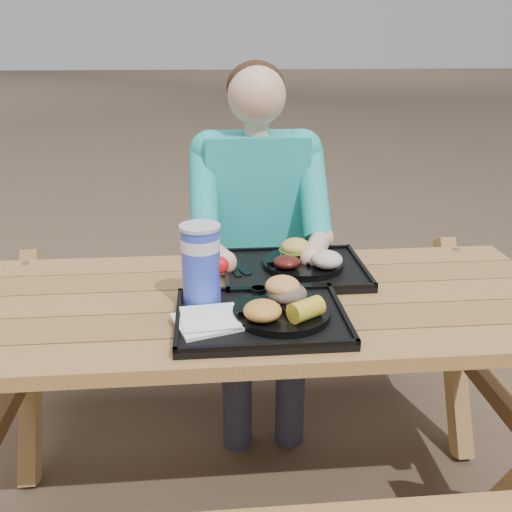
{
  "coord_description": "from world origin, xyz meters",
  "views": [
    {
      "loc": [
        -0.13,
        -1.51,
        1.46
      ],
      "look_at": [
        0.0,
        0.0,
        0.88
      ],
      "focal_mm": 40.0,
      "sensor_mm": 36.0,
      "label": 1
    }
  ],
  "objects": [
    {
      "name": "ground",
      "position": [
        0.0,
        0.0,
        0.0
      ],
      "size": [
        60.0,
        60.0,
        0.0
      ],
      "primitive_type": "plane",
      "color": "#999999",
      "rests_on": "ground"
    },
    {
      "name": "picnic_table",
      "position": [
        0.0,
        0.0,
        0.38
      ],
      "size": [
        1.8,
        1.49,
        0.75
      ],
      "primitive_type": null,
      "color": "#999999",
      "rests_on": "ground"
    },
    {
      "name": "tray_near",
      "position": [
        -0.0,
        -0.16,
        0.76
      ],
      "size": [
        0.45,
        0.35,
        0.02
      ],
      "primitive_type": "cube",
      "color": "black",
      "rests_on": "picnic_table"
    },
    {
      "name": "tray_far",
      "position": [
        0.14,
        0.17,
        0.76
      ],
      "size": [
        0.45,
        0.35,
        0.02
      ],
      "primitive_type": "cube",
      "color": "black",
      "rests_on": "picnic_table"
    },
    {
      "name": "plate_near",
      "position": [
        0.05,
        -0.16,
        0.78
      ],
      "size": [
        0.26,
        0.26,
        0.02
      ],
      "primitive_type": "cylinder",
      "color": "black",
      "rests_on": "tray_near"
    },
    {
      "name": "plate_far",
      "position": [
        0.17,
        0.18,
        0.78
      ],
      "size": [
        0.26,
        0.26,
        0.02
      ],
      "primitive_type": "cylinder",
      "color": "black",
      "rests_on": "tray_far"
    },
    {
      "name": "napkin_stack",
      "position": [
        -0.15,
        -0.19,
        0.78
      ],
      "size": [
        0.19,
        0.19,
        0.02
      ],
      "primitive_type": "cube",
      "rotation": [
        0.0,
        0.0,
        0.32
      ],
      "color": "white",
      "rests_on": "tray_near"
    },
    {
      "name": "soda_cup",
      "position": [
        -0.16,
        -0.05,
        0.88
      ],
      "size": [
        0.11,
        0.11,
        0.21
      ],
      "primitive_type": "cylinder",
      "color": "#1C34D6",
      "rests_on": "tray_near"
    },
    {
      "name": "condiment_bbq",
      "position": [
        0.0,
        -0.04,
        0.78
      ],
      "size": [
        0.05,
        0.05,
        0.03
      ],
      "primitive_type": "cylinder",
      "color": "black",
      "rests_on": "tray_near"
    },
    {
      "name": "condiment_mustard",
      "position": [
        0.07,
        -0.03,
        0.78
      ],
      "size": [
        0.05,
        0.05,
        0.03
      ],
      "primitive_type": "cylinder",
      "color": "gold",
      "rests_on": "tray_near"
    },
    {
      "name": "sandwich",
      "position": [
        0.07,
        -0.11,
        0.84
      ],
      "size": [
        0.1,
        0.1,
        0.1
      ],
      "primitive_type": null,
      "color": "#DB934D",
      "rests_on": "plate_near"
    },
    {
      "name": "mac_cheese",
      "position": [
        -0.0,
        -0.22,
        0.81
      ],
      "size": [
        0.1,
        0.1,
        0.05
      ],
      "primitive_type": "ellipsoid",
      "color": "gold",
      "rests_on": "plate_near"
    },
    {
      "name": "corn_cob",
      "position": [
        0.11,
        -0.22,
        0.82
      ],
      "size": [
        0.12,
        0.12,
        0.05
      ],
      "primitive_type": null,
      "rotation": [
        0.0,
        0.0,
        0.57
      ],
      "color": "gold",
      "rests_on": "plate_near"
    },
    {
      "name": "cutlery_far",
      "position": [
        -0.04,
        0.18,
        0.77
      ],
      "size": [
        0.07,
        0.14,
        0.01
      ],
      "primitive_type": "cube",
      "rotation": [
        0.0,
        0.0,
        0.34
      ],
      "color": "black",
      "rests_on": "tray_far"
    },
    {
      "name": "burger",
      "position": [
        0.15,
        0.22,
        0.84
      ],
      "size": [
        0.1,
        0.1,
        0.09
      ],
      "primitive_type": null,
      "color": "gold",
      "rests_on": "plate_far"
    },
    {
      "name": "baked_beans",
      "position": [
        0.11,
        0.12,
        0.81
      ],
      "size": [
        0.08,
        0.08,
        0.04
      ],
      "primitive_type": "ellipsoid",
      "color": "#4B120F",
      "rests_on": "plate_far"
    },
    {
      "name": "potato_salad",
      "position": [
        0.23,
        0.12,
        0.82
      ],
      "size": [
        0.1,
        0.1,
        0.05
      ],
      "primitive_type": "ellipsoid",
      "color": "beige",
      "rests_on": "plate_far"
    },
    {
      "name": "diner",
      "position": [
        0.05,
        0.59,
        0.64
      ],
      "size": [
        0.48,
        0.84,
        1.28
      ],
      "primitive_type": null,
      "color": "teal",
      "rests_on": "ground"
    }
  ]
}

